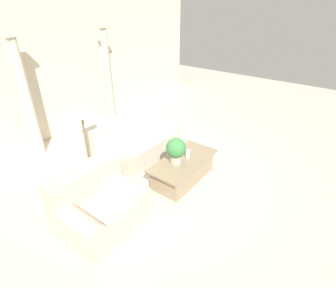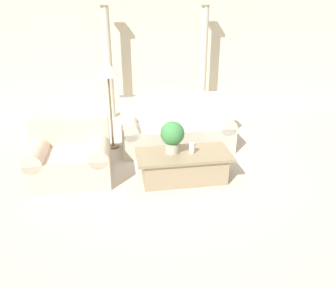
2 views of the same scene
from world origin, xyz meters
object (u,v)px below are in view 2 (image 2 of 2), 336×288
loveseat (71,154)px  floor_lamp (108,74)px  sofa_long (175,127)px  coffee_table (183,166)px  potted_plant (172,135)px

loveseat → floor_lamp: (0.61, 0.96, 0.98)m
sofa_long → loveseat: (-1.75, -0.89, 0.01)m
loveseat → coffee_table: size_ratio=0.84×
sofa_long → coffee_table: sofa_long is taller
sofa_long → floor_lamp: size_ratio=1.25×
loveseat → potted_plant: (1.48, -0.32, 0.34)m
coffee_table → loveseat: bearing=167.3°
sofa_long → potted_plant: bearing=-102.4°
loveseat → potted_plant: size_ratio=2.43×
sofa_long → coffee_table: bearing=-94.8°
potted_plant → floor_lamp: size_ratio=0.30×
coffee_table → floor_lamp: bearing=127.9°
coffee_table → floor_lamp: floor_lamp is taller
loveseat → coffee_table: loveseat is taller
loveseat → coffee_table: 1.69m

